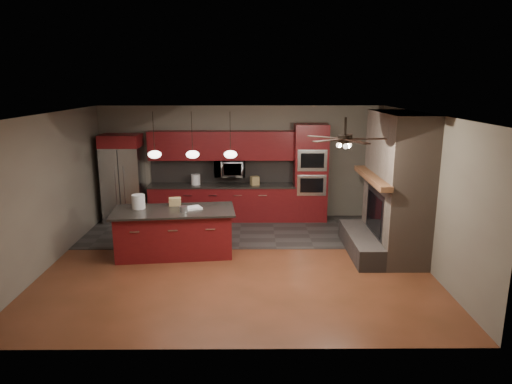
{
  "coord_description": "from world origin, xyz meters",
  "views": [
    {
      "loc": [
        0.29,
        -8.24,
        3.35
      ],
      "look_at": [
        0.35,
        0.6,
        1.22
      ],
      "focal_mm": 32.0,
      "sensor_mm": 36.0,
      "label": 1
    }
  ],
  "objects_px": {
    "paint_can": "(184,209)",
    "cardboard_box": "(175,202)",
    "white_bucket": "(138,202)",
    "counter_bucket": "(196,180)",
    "refrigerator": "(123,179)",
    "kitchen_island": "(175,232)",
    "microwave": "(230,168)",
    "counter_box": "(255,181)",
    "paint_tray": "(192,208)",
    "oven_tower": "(310,173)"
  },
  "relations": [
    {
      "from": "counter_bucket",
      "to": "cardboard_box",
      "type": "bearing_deg",
      "value": -95.08
    },
    {
      "from": "paint_can",
      "to": "cardboard_box",
      "type": "relative_size",
      "value": 0.66
    },
    {
      "from": "oven_tower",
      "to": "counter_box",
      "type": "distance_m",
      "value": 1.38
    },
    {
      "from": "counter_bucket",
      "to": "kitchen_island",
      "type": "bearing_deg",
      "value": -93.61
    },
    {
      "from": "paint_can",
      "to": "counter_box",
      "type": "distance_m",
      "value": 2.79
    },
    {
      "from": "microwave",
      "to": "kitchen_island",
      "type": "xyz_separation_m",
      "value": [
        -0.98,
        -2.4,
        -0.84
      ]
    },
    {
      "from": "microwave",
      "to": "cardboard_box",
      "type": "distance_m",
      "value": 2.31
    },
    {
      "from": "white_bucket",
      "to": "paint_can",
      "type": "bearing_deg",
      "value": -14.36
    },
    {
      "from": "counter_bucket",
      "to": "counter_box",
      "type": "distance_m",
      "value": 1.45
    },
    {
      "from": "microwave",
      "to": "white_bucket",
      "type": "xyz_separation_m",
      "value": [
        -1.69,
        -2.29,
        -0.24
      ]
    },
    {
      "from": "paint_tray",
      "to": "cardboard_box",
      "type": "bearing_deg",
      "value": 118.7
    },
    {
      "from": "refrigerator",
      "to": "paint_tray",
      "type": "height_order",
      "value": "refrigerator"
    },
    {
      "from": "oven_tower",
      "to": "microwave",
      "type": "bearing_deg",
      "value": 178.34
    },
    {
      "from": "kitchen_island",
      "to": "white_bucket",
      "type": "bearing_deg",
      "value": 165.16
    },
    {
      "from": "white_bucket",
      "to": "counter_bucket",
      "type": "relative_size",
      "value": 1.1
    },
    {
      "from": "kitchen_island",
      "to": "counter_bucket",
      "type": "relative_size",
      "value": 9.67
    },
    {
      "from": "refrigerator",
      "to": "kitchen_island",
      "type": "height_order",
      "value": "refrigerator"
    },
    {
      "from": "microwave",
      "to": "kitchen_island",
      "type": "relative_size",
      "value": 0.3
    },
    {
      "from": "white_bucket",
      "to": "counter_bucket",
      "type": "distance_m",
      "value": 2.39
    },
    {
      "from": "paint_tray",
      "to": "cardboard_box",
      "type": "relative_size",
      "value": 1.51
    },
    {
      "from": "oven_tower",
      "to": "paint_tray",
      "type": "xyz_separation_m",
      "value": [
        -2.62,
        -2.27,
        -0.25
      ]
    },
    {
      "from": "kitchen_island",
      "to": "paint_can",
      "type": "bearing_deg",
      "value": -36.65
    },
    {
      "from": "white_bucket",
      "to": "counter_box",
      "type": "relative_size",
      "value": 1.31
    },
    {
      "from": "refrigerator",
      "to": "kitchen_island",
      "type": "relative_size",
      "value": 0.87
    },
    {
      "from": "kitchen_island",
      "to": "white_bucket",
      "type": "distance_m",
      "value": 0.93
    },
    {
      "from": "microwave",
      "to": "counter_box",
      "type": "distance_m",
      "value": 0.69
    },
    {
      "from": "kitchen_island",
      "to": "counter_box",
      "type": "height_order",
      "value": "counter_box"
    },
    {
      "from": "counter_bucket",
      "to": "refrigerator",
      "type": "bearing_deg",
      "value": -177.34
    },
    {
      "from": "kitchen_island",
      "to": "paint_tray",
      "type": "relative_size",
      "value": 6.73
    },
    {
      "from": "kitchen_island",
      "to": "white_bucket",
      "type": "relative_size",
      "value": 8.82
    },
    {
      "from": "microwave",
      "to": "paint_can",
      "type": "distance_m",
      "value": 2.66
    },
    {
      "from": "kitchen_island",
      "to": "paint_tray",
      "type": "xyz_separation_m",
      "value": [
        0.34,
        0.07,
        0.47
      ]
    },
    {
      "from": "paint_tray",
      "to": "counter_bucket",
      "type": "distance_m",
      "value": 2.29
    },
    {
      "from": "paint_tray",
      "to": "counter_box",
      "type": "relative_size",
      "value": 1.71
    },
    {
      "from": "refrigerator",
      "to": "counter_box",
      "type": "relative_size",
      "value": 10.08
    },
    {
      "from": "counter_bucket",
      "to": "counter_box",
      "type": "height_order",
      "value": "counter_bucket"
    },
    {
      "from": "paint_can",
      "to": "cardboard_box",
      "type": "distance_m",
      "value": 0.53
    },
    {
      "from": "refrigerator",
      "to": "white_bucket",
      "type": "height_order",
      "value": "refrigerator"
    },
    {
      "from": "oven_tower",
      "to": "counter_box",
      "type": "xyz_separation_m",
      "value": [
        -1.36,
        -0.04,
        -0.19
      ]
    },
    {
      "from": "paint_can",
      "to": "counter_bucket",
      "type": "distance_m",
      "value": 2.47
    },
    {
      "from": "cardboard_box",
      "to": "refrigerator",
      "type": "bearing_deg",
      "value": 119.71
    },
    {
      "from": "refrigerator",
      "to": "cardboard_box",
      "type": "relative_size",
      "value": 8.89
    },
    {
      "from": "cardboard_box",
      "to": "counter_bucket",
      "type": "distance_m",
      "value": 2.01
    },
    {
      "from": "paint_tray",
      "to": "counter_bucket",
      "type": "relative_size",
      "value": 1.44
    },
    {
      "from": "white_bucket",
      "to": "paint_can",
      "type": "relative_size",
      "value": 1.76
    },
    {
      "from": "microwave",
      "to": "counter_bucket",
      "type": "height_order",
      "value": "microwave"
    },
    {
      "from": "paint_can",
      "to": "cardboard_box",
      "type": "height_order",
      "value": "cardboard_box"
    },
    {
      "from": "kitchen_island",
      "to": "counter_bucket",
      "type": "height_order",
      "value": "counter_bucket"
    },
    {
      "from": "refrigerator",
      "to": "paint_can",
      "type": "distance_m",
      "value": 3.0
    },
    {
      "from": "refrigerator",
      "to": "kitchen_island",
      "type": "bearing_deg",
      "value": -54.75
    }
  ]
}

